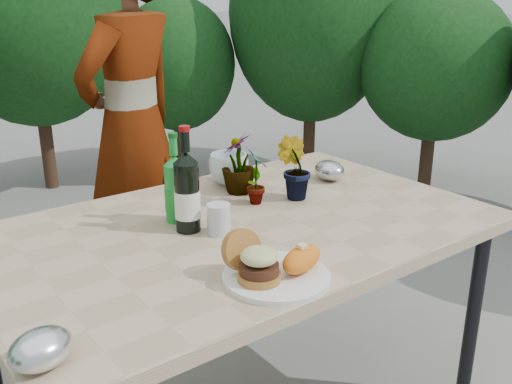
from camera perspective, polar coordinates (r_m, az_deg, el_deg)
patio_table at (r=1.85m, az=-1.50°, el=-4.84°), size 1.60×1.00×0.75m
shrub_hedge at (r=3.22m, az=-16.92°, el=13.24°), size 6.77×5.13×2.18m
dinner_plate at (r=1.48m, az=2.03°, el=-8.46°), size 0.28×0.28×0.01m
burger_stack at (r=1.44m, az=-0.13°, el=-6.93°), size 0.11×0.16×0.11m
sweet_potato at (r=1.49m, az=4.59°, el=-6.68°), size 0.17×0.12×0.06m
grilled_veg at (r=1.55m, az=0.37°, el=-6.35°), size 0.08×0.05×0.03m
wine_bottle at (r=1.75m, az=-6.91°, el=-0.13°), size 0.08×0.08×0.33m
sparkling_water at (r=1.83m, az=-8.07°, el=0.25°), size 0.07×0.07×0.29m
plastic_cup at (r=1.74m, az=-3.74°, el=-2.73°), size 0.07×0.07×0.09m
seedling_left at (r=1.96m, az=0.03°, el=1.67°), size 0.12×0.13×0.21m
seedling_mid at (r=2.02m, az=3.80°, el=2.37°), size 0.14×0.15×0.22m
seedling_right at (r=2.08m, az=-1.76°, el=2.90°), size 0.18×0.18×0.22m
blue_bowl at (r=2.19m, az=-2.75°, el=2.33°), size 0.17×0.17×0.12m
foil_packet_left at (r=1.23m, az=-20.71°, el=-14.46°), size 0.16×0.14×0.08m
foil_packet_right at (r=2.25m, az=7.35°, el=2.14°), size 0.12×0.14×0.08m
person at (r=2.75m, az=-12.25°, el=6.48°), size 0.74×0.62×1.72m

